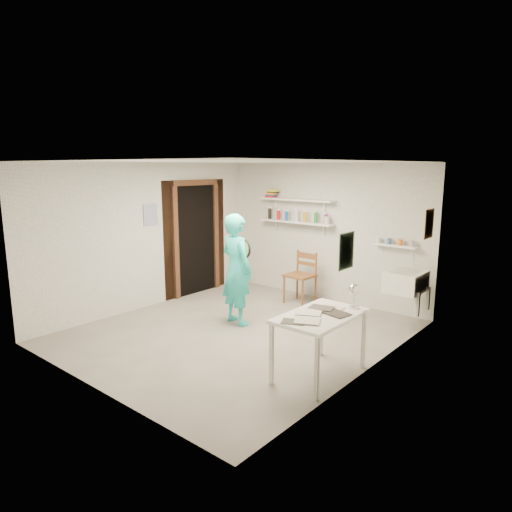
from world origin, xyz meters
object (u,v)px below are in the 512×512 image
Objects in this scene: man at (236,269)px; wall_clock at (244,249)px; belfast_sink at (406,281)px; work_table at (319,345)px; desk_lamp at (355,290)px; wooden_chair at (300,276)px.

wall_clock is (-0.04, 0.22, 0.28)m from man.
belfast_sink is 2.48m from man.
desk_lamp reaches higher than work_table.
wall_clock is (-2.06, -1.22, 0.41)m from belfast_sink.
man is 1.51m from wooden_chair.
man reaches higher than desk_lamp.
belfast_sink is at bearing 1.52° from wooden_chair.
man is 1.70× the size of wooden_chair.
wooden_chair is at bearing 138.13° from desk_lamp.
wall_clock is 0.31× the size of wooden_chair.
work_table is at bearing -48.62° from wooden_chair.
man reaches higher than work_table.
wall_clock is at bearing -149.47° from belfast_sink.
desk_lamp reaches higher than belfast_sink.
man is at bearing -67.41° from wall_clock.
desk_lamp is (0.07, -1.71, 0.25)m from belfast_sink.
wall_clock is 0.27× the size of work_table.
work_table is 8.00× the size of desk_lamp.
desk_lamp is at bearing 67.58° from work_table.
man is 2.09m from work_table.
work_table is (-0.11, -2.15, -0.34)m from belfast_sink.
belfast_sink is at bearing 92.36° from desk_lamp.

